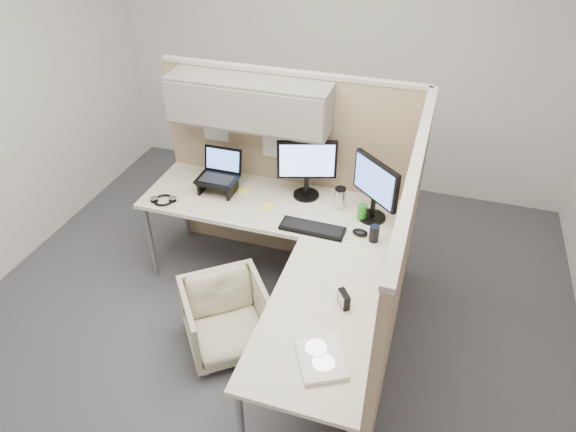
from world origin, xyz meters
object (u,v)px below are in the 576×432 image
(office_chair, at_px, (226,315))
(monitor_left, at_px, (307,165))
(desk, at_px, (286,246))
(keyboard, at_px, (312,228))

(office_chair, relative_size, monitor_left, 1.21)
(desk, height_order, keyboard, keyboard)
(office_chair, bearing_deg, monitor_left, 35.43)
(desk, height_order, monitor_left, monitor_left)
(monitor_left, relative_size, keyboard, 1.02)
(office_chair, relative_size, keyboard, 1.24)
(office_chair, xyz_separation_m, monitor_left, (0.29, 0.95, 0.72))
(office_chair, height_order, keyboard, keyboard)
(keyboard, bearing_deg, office_chair, -128.06)
(office_chair, height_order, monitor_left, monitor_left)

